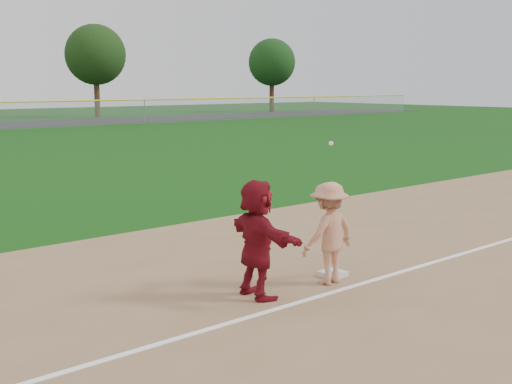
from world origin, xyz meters
TOP-DOWN VIEW (x-y plane):
  - ground at (0.00, 0.00)m, footprint 160.00×160.00m
  - foul_line at (0.00, -0.80)m, footprint 60.00×0.10m
  - first_base at (0.30, -0.20)m, footprint 0.40×0.40m
  - base_runner at (-1.38, -0.18)m, footprint 0.74×1.76m
  - first_base_play at (-0.02, -0.39)m, footprint 1.10×0.65m
  - tree_3 at (22.00, 52.80)m, footprint 6.00×6.00m
  - tree_4 at (44.00, 51.20)m, footprint 5.60×5.60m

SIDE VIEW (x-z plane):
  - ground at x=0.00m, z-range 0.00..0.00m
  - foul_line at x=0.00m, z-range 0.02..0.03m
  - first_base at x=0.30m, z-range 0.02..0.11m
  - first_base_play at x=-0.02m, z-range -0.30..2.03m
  - base_runner at x=-1.38m, z-range 0.02..1.86m
  - tree_4 at x=44.00m, z-range 1.51..10.18m
  - tree_3 at x=22.00m, z-range 1.57..10.76m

